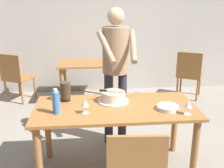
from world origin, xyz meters
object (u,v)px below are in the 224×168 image
(wine_glass_far, at_px, (85,103))
(background_chair_1, at_px, (189,73))
(plate_stack, at_px, (168,107))
(person_cutting_cake, at_px, (116,63))
(main_dining_table, at_px, (115,117))
(water_bottle, at_px, (56,102))
(cake_on_platter, at_px, (113,97))
(background_table, at_px, (87,71))
(background_chair_0, at_px, (16,76))
(wine_glass_near, at_px, (188,104))
(cake_knife, at_px, (107,91))
(hurricane_lamp, at_px, (65,91))

(wine_glass_far, relative_size, background_chair_1, 0.16)
(plate_stack, relative_size, person_cutting_cake, 0.13)
(main_dining_table, xyz_separation_m, water_bottle, (-0.58, -0.11, 0.23))
(wine_glass_far, bearing_deg, cake_on_platter, 43.37)
(plate_stack, xyz_separation_m, person_cutting_cake, (-0.45, 0.71, 0.31))
(main_dining_table, xyz_separation_m, person_cutting_cake, (0.07, 0.60, 0.44))
(water_bottle, bearing_deg, background_table, 82.39)
(main_dining_table, height_order, background_chair_0, background_chair_0)
(wine_glass_near, height_order, background_table, wine_glass_near)
(cake_on_platter, relative_size, cake_knife, 1.28)
(cake_on_platter, bearing_deg, hurricane_lamp, 172.26)
(wine_glass_near, xyz_separation_m, person_cutting_cake, (-0.60, 0.85, 0.22))
(main_dining_table, bearing_deg, wine_glass_near, -20.73)
(background_chair_0, bearing_deg, water_bottle, -67.13)
(main_dining_table, distance_m, hurricane_lamp, 0.61)
(water_bottle, bearing_deg, main_dining_table, 10.71)
(hurricane_lamp, distance_m, background_table, 1.91)
(cake_knife, height_order, background_chair_1, background_chair_1)
(cake_knife, relative_size, background_table, 0.27)
(hurricane_lamp, bearing_deg, main_dining_table, -22.83)
(person_cutting_cake, height_order, background_chair_1, person_cutting_cake)
(wine_glass_far, bearing_deg, person_cutting_cake, 62.77)
(wine_glass_far, bearing_deg, background_table, 89.54)
(cake_on_platter, height_order, person_cutting_cake, person_cutting_cake)
(plate_stack, height_order, wine_glass_far, wine_glass_far)
(main_dining_table, xyz_separation_m, background_chair_1, (1.61, 2.09, -0.14))
(plate_stack, relative_size, background_chair_0, 0.24)
(wine_glass_far, relative_size, background_table, 0.14)
(plate_stack, height_order, background_chair_1, background_chair_1)
(cake_on_platter, relative_size, plate_stack, 1.55)
(main_dining_table, relative_size, cake_knife, 6.27)
(water_bottle, bearing_deg, cake_knife, 28.84)
(hurricane_lamp, distance_m, person_cutting_cake, 0.73)
(cake_on_platter, xyz_separation_m, background_table, (-0.28, 1.94, -0.22))
(plate_stack, distance_m, wine_glass_far, 0.83)
(cake_knife, height_order, wine_glass_near, wine_glass_near)
(wine_glass_near, distance_m, background_chair_1, 2.55)
(wine_glass_near, distance_m, background_chair_0, 3.35)
(hurricane_lamp, xyz_separation_m, background_table, (0.23, 1.87, -0.28))
(plate_stack, xyz_separation_m, water_bottle, (-1.10, 0.01, 0.09))
(wine_glass_near, height_order, water_bottle, water_bottle)
(background_chair_1, bearing_deg, person_cutting_cake, -135.89)
(wine_glass_near, bearing_deg, wine_glass_far, 173.09)
(cake_on_platter, distance_m, person_cutting_cake, 0.53)
(main_dining_table, distance_m, cake_on_platter, 0.22)
(cake_on_platter, relative_size, wine_glass_near, 2.36)
(plate_stack, xyz_separation_m, wine_glass_near, (0.15, -0.14, 0.08))
(plate_stack, distance_m, wine_glass_near, 0.22)
(cake_on_platter, relative_size, background_table, 0.34)
(wine_glass_far, distance_m, hurricane_lamp, 0.41)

